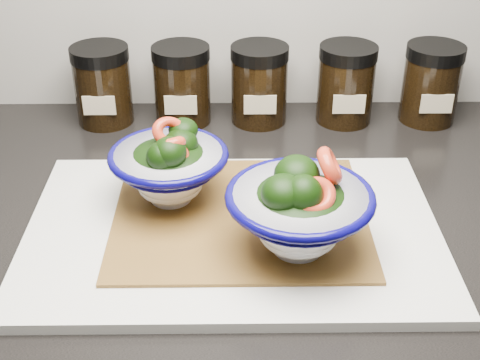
{
  "coord_description": "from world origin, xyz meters",
  "views": [
    {
      "loc": [
        -0.06,
        0.81,
        1.34
      ],
      "look_at": [
        -0.05,
        1.42,
        0.96
      ],
      "focal_mm": 50.0,
      "sensor_mm": 36.0,
      "label": 1
    }
  ],
  "objects_px": {
    "bowl_right": "(299,210)",
    "spice_jar_c": "(259,84)",
    "spice_jar_d": "(346,84)",
    "cutting_board": "(233,231)",
    "spice_jar_e": "(431,83)",
    "spice_jar_b": "(182,85)",
    "bowl_left": "(170,167)",
    "spice_jar_a": "(103,85)"
  },
  "relations": [
    {
      "from": "bowl_right",
      "to": "spice_jar_c",
      "type": "distance_m",
      "value": 0.33
    },
    {
      "from": "spice_jar_d",
      "to": "cutting_board",
      "type": "bearing_deg",
      "value": -119.52
    },
    {
      "from": "spice_jar_e",
      "to": "bowl_right",
      "type": "bearing_deg",
      "value": -123.39
    },
    {
      "from": "spice_jar_b",
      "to": "cutting_board",
      "type": "bearing_deg",
      "value": -75.99
    },
    {
      "from": "cutting_board",
      "to": "bowl_left",
      "type": "bearing_deg",
      "value": 143.84
    },
    {
      "from": "bowl_left",
      "to": "spice_jar_e",
      "type": "xyz_separation_m",
      "value": [
        0.35,
        0.23,
        -0.0
      ]
    },
    {
      "from": "spice_jar_a",
      "to": "spice_jar_b",
      "type": "bearing_deg",
      "value": 0.0
    },
    {
      "from": "bowl_left",
      "to": "bowl_right",
      "type": "relative_size",
      "value": 0.9
    },
    {
      "from": "bowl_left",
      "to": "spice_jar_b",
      "type": "relative_size",
      "value": 1.2
    },
    {
      "from": "spice_jar_a",
      "to": "bowl_left",
      "type": "bearing_deg",
      "value": -64.18
    },
    {
      "from": "spice_jar_b",
      "to": "spice_jar_e",
      "type": "bearing_deg",
      "value": 0.0
    },
    {
      "from": "spice_jar_b",
      "to": "bowl_left",
      "type": "bearing_deg",
      "value": -89.78
    },
    {
      "from": "spice_jar_e",
      "to": "cutting_board",
      "type": "bearing_deg",
      "value": -134.77
    },
    {
      "from": "bowl_right",
      "to": "spice_jar_b",
      "type": "height_order",
      "value": "bowl_right"
    },
    {
      "from": "spice_jar_a",
      "to": "spice_jar_e",
      "type": "height_order",
      "value": "same"
    },
    {
      "from": "spice_jar_e",
      "to": "spice_jar_c",
      "type": "bearing_deg",
      "value": 180.0
    },
    {
      "from": "bowl_right",
      "to": "spice_jar_e",
      "type": "distance_m",
      "value": 0.4
    },
    {
      "from": "bowl_left",
      "to": "spice_jar_d",
      "type": "distance_m",
      "value": 0.33
    },
    {
      "from": "cutting_board",
      "to": "spice_jar_e",
      "type": "xyz_separation_m",
      "value": [
        0.28,
        0.29,
        0.05
      ]
    },
    {
      "from": "bowl_right",
      "to": "spice_jar_d",
      "type": "height_order",
      "value": "bowl_right"
    },
    {
      "from": "cutting_board",
      "to": "bowl_left",
      "type": "distance_m",
      "value": 0.1
    },
    {
      "from": "spice_jar_a",
      "to": "spice_jar_b",
      "type": "height_order",
      "value": "same"
    },
    {
      "from": "spice_jar_a",
      "to": "spice_jar_c",
      "type": "distance_m",
      "value": 0.22
    },
    {
      "from": "bowl_left",
      "to": "spice_jar_d",
      "type": "xyz_separation_m",
      "value": [
        0.23,
        0.23,
        -0.0
      ]
    },
    {
      "from": "spice_jar_b",
      "to": "spice_jar_c",
      "type": "distance_m",
      "value": 0.11
    },
    {
      "from": "spice_jar_a",
      "to": "spice_jar_e",
      "type": "bearing_deg",
      "value": 0.0
    },
    {
      "from": "spice_jar_a",
      "to": "spice_jar_b",
      "type": "distance_m",
      "value": 0.11
    },
    {
      "from": "cutting_board",
      "to": "bowl_right",
      "type": "distance_m",
      "value": 0.1
    },
    {
      "from": "spice_jar_d",
      "to": "spice_jar_e",
      "type": "height_order",
      "value": "same"
    },
    {
      "from": "bowl_left",
      "to": "spice_jar_e",
      "type": "relative_size",
      "value": 1.2
    },
    {
      "from": "spice_jar_a",
      "to": "spice_jar_d",
      "type": "bearing_deg",
      "value": 0.0
    },
    {
      "from": "cutting_board",
      "to": "bowl_left",
      "type": "relative_size",
      "value": 3.33
    },
    {
      "from": "bowl_right",
      "to": "spice_jar_d",
      "type": "bearing_deg",
      "value": 73.83
    },
    {
      "from": "bowl_right",
      "to": "spice_jar_e",
      "type": "bearing_deg",
      "value": 56.61
    },
    {
      "from": "bowl_left",
      "to": "cutting_board",
      "type": "bearing_deg",
      "value": -36.16
    },
    {
      "from": "bowl_left",
      "to": "spice_jar_a",
      "type": "relative_size",
      "value": 1.2
    },
    {
      "from": "spice_jar_a",
      "to": "spice_jar_d",
      "type": "xyz_separation_m",
      "value": [
        0.35,
        0.0,
        0.0
      ]
    },
    {
      "from": "spice_jar_b",
      "to": "bowl_right",
      "type": "bearing_deg",
      "value": -67.34
    },
    {
      "from": "spice_jar_d",
      "to": "bowl_left",
      "type": "bearing_deg",
      "value": -134.74
    },
    {
      "from": "bowl_left",
      "to": "spice_jar_b",
      "type": "xyz_separation_m",
      "value": [
        -0.0,
        0.23,
        -0.0
      ]
    },
    {
      "from": "spice_jar_c",
      "to": "spice_jar_d",
      "type": "bearing_deg",
      "value": 0.0
    },
    {
      "from": "spice_jar_b",
      "to": "spice_jar_d",
      "type": "height_order",
      "value": "same"
    }
  ]
}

